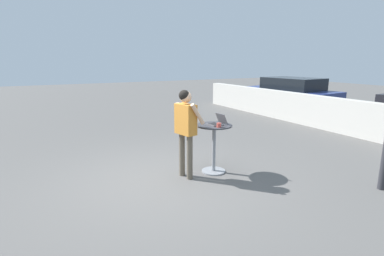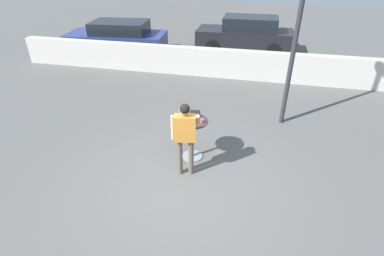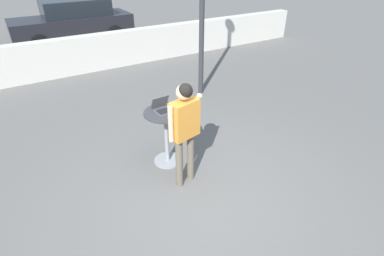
% 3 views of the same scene
% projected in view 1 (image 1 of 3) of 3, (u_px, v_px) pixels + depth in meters
% --- Properties ---
extents(ground_plane, '(50.00, 50.00, 0.00)m').
position_uv_depth(ground_plane, '(164.00, 181.00, 5.55)').
color(ground_plane, '#5B5956').
extents(pavement_kerb, '(16.24, 0.35, 1.04)m').
position_uv_depth(pavement_kerb, '(373.00, 121.00, 8.29)').
color(pavement_kerb, beige).
rests_on(pavement_kerb, ground_plane).
extents(cafe_table, '(0.69, 0.69, 0.96)m').
position_uv_depth(cafe_table, '(214.00, 142.00, 5.86)').
color(cafe_table, gray).
rests_on(cafe_table, ground_plane).
extents(laptop, '(0.31, 0.33, 0.21)m').
position_uv_depth(laptop, '(217.00, 122.00, 5.80)').
color(laptop, '#515156').
rests_on(laptop, cafe_table).
extents(coffee_mug, '(0.12, 0.09, 0.08)m').
position_uv_depth(coffee_mug, '(219.00, 125.00, 5.57)').
color(coffee_mug, '#C14C42').
rests_on(coffee_mug, cafe_table).
extents(standing_person, '(0.57, 0.44, 1.66)m').
position_uv_depth(standing_person, '(186.00, 123.00, 5.49)').
color(standing_person, brown).
rests_on(standing_person, ground_plane).
extents(parked_car_further_down, '(4.56, 2.29, 1.42)m').
position_uv_depth(parked_car_further_down, '(289.00, 93.00, 13.51)').
color(parked_car_further_down, navy).
rests_on(parked_car_further_down, ground_plane).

